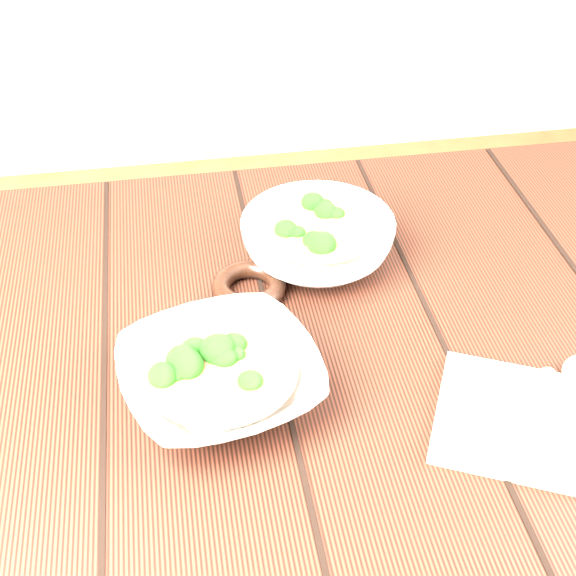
{
  "coord_description": "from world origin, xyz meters",
  "views": [
    {
      "loc": [
        -0.12,
        -0.7,
        1.41
      ],
      "look_at": [
        0.0,
        0.03,
        0.8
      ],
      "focal_mm": 50.0,
      "sensor_mm": 36.0,
      "label": 1
    }
  ],
  "objects_px": {
    "table": "(289,405)",
    "trivet": "(249,286)",
    "soup_bowl_front": "(220,376)",
    "soup_bowl_back": "(317,239)",
    "napkin": "(530,423)"
  },
  "relations": [
    {
      "from": "soup_bowl_front",
      "to": "napkin",
      "type": "bearing_deg",
      "value": -17.5
    },
    {
      "from": "trivet",
      "to": "soup_bowl_front",
      "type": "bearing_deg",
      "value": -107.27
    },
    {
      "from": "soup_bowl_front",
      "to": "trivet",
      "type": "relative_size",
      "value": 2.72
    },
    {
      "from": "table",
      "to": "trivet",
      "type": "distance_m",
      "value": 0.16
    },
    {
      "from": "soup_bowl_front",
      "to": "napkin",
      "type": "xyz_separation_m",
      "value": [
        0.32,
        -0.1,
        -0.02
      ]
    },
    {
      "from": "soup_bowl_front",
      "to": "napkin",
      "type": "relative_size",
      "value": 1.32
    },
    {
      "from": "table",
      "to": "soup_bowl_front",
      "type": "bearing_deg",
      "value": -138.28
    },
    {
      "from": "soup_bowl_front",
      "to": "table",
      "type": "bearing_deg",
      "value": 41.72
    },
    {
      "from": "table",
      "to": "napkin",
      "type": "xyz_separation_m",
      "value": [
        0.23,
        -0.18,
        0.13
      ]
    },
    {
      "from": "soup_bowl_front",
      "to": "soup_bowl_back",
      "type": "distance_m",
      "value": 0.27
    },
    {
      "from": "table",
      "to": "soup_bowl_back",
      "type": "height_order",
      "value": "soup_bowl_back"
    },
    {
      "from": "table",
      "to": "soup_bowl_front",
      "type": "xyz_separation_m",
      "value": [
        -0.09,
        -0.08,
        0.15
      ]
    },
    {
      "from": "soup_bowl_front",
      "to": "napkin",
      "type": "height_order",
      "value": "soup_bowl_front"
    },
    {
      "from": "table",
      "to": "napkin",
      "type": "distance_m",
      "value": 0.32
    },
    {
      "from": "soup_bowl_front",
      "to": "trivet",
      "type": "xyz_separation_m",
      "value": [
        0.05,
        0.17,
        -0.02
      ]
    }
  ]
}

